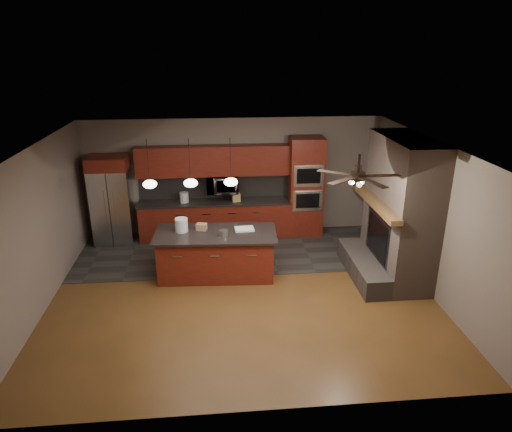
{
  "coord_description": "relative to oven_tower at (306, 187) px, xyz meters",
  "views": [
    {
      "loc": [
        -0.44,
        -7.55,
        4.43
      ],
      "look_at": [
        0.32,
        0.6,
        1.3
      ],
      "focal_mm": 32.0,
      "sensor_mm": 36.0,
      "label": 1
    }
  ],
  "objects": [
    {
      "name": "ceiling_fan",
      "position": [
        0.1,
        -3.49,
        1.27
      ],
      "size": [
        1.27,
        1.33,
        0.41
      ],
      "color": "black",
      "rests_on": "ceiling"
    },
    {
      "name": "white_bucket",
      "position": [
        -2.83,
        -1.82,
        -0.14
      ],
      "size": [
        0.27,
        0.27,
        0.27
      ],
      "primitive_type": "cylinder",
      "rotation": [
        0.0,
        0.0,
        0.07
      ],
      "color": "silver",
      "rests_on": "kitchen_island"
    },
    {
      "name": "counter_bucket",
      "position": [
        -2.88,
        0.01,
        -0.17
      ],
      "size": [
        0.27,
        0.27,
        0.24
      ],
      "primitive_type": "cylinder",
      "rotation": [
        0.0,
        0.0,
        -0.35
      ],
      "color": "silver",
      "rests_on": "back_cabinetry"
    },
    {
      "name": "pendant_left",
      "position": [
        -3.35,
        -1.99,
        0.77
      ],
      "size": [
        0.26,
        0.26,
        0.92
      ],
      "color": "black",
      "rests_on": "ceiling"
    },
    {
      "name": "microwave",
      "position": [
        -1.98,
        0.06,
        0.11
      ],
      "size": [
        0.73,
        0.41,
        0.5
      ],
      "primitive_type": "imported",
      "color": "silver",
      "rests_on": "back_cabinetry"
    },
    {
      "name": "slate_tile_patch",
      "position": [
        -1.7,
        -0.89,
        -1.19
      ],
      "size": [
        7.0,
        2.4,
        0.01
      ],
      "primitive_type": "cube",
      "color": "#2F2D2A",
      "rests_on": "ground"
    },
    {
      "name": "oven_tower",
      "position": [
        0.0,
        0.0,
        0.0
      ],
      "size": [
        0.8,
        0.63,
        2.38
      ],
      "color": "maroon",
      "rests_on": "ground"
    },
    {
      "name": "kitchen_island",
      "position": [
        -2.17,
        -1.97,
        -0.73
      ],
      "size": [
        2.44,
        1.21,
        0.92
      ],
      "rotation": [
        0.0,
        0.0,
        -0.06
      ],
      "color": "maroon",
      "rests_on": "ground"
    },
    {
      "name": "paint_can",
      "position": [
        -2.02,
        -2.12,
        -0.21
      ],
      "size": [
        0.21,
        0.21,
        0.11
      ],
      "primitive_type": "cylinder",
      "rotation": [
        0.0,
        0.0,
        0.32
      ],
      "color": "silver",
      "rests_on": "kitchen_island"
    },
    {
      "name": "ground",
      "position": [
        -1.7,
        -2.69,
        -1.19
      ],
      "size": [
        7.0,
        7.0,
        0.0
      ],
      "primitive_type": "plane",
      "color": "brown",
      "rests_on": "ground"
    },
    {
      "name": "cardboard_box",
      "position": [
        -2.44,
        -1.78,
        -0.21
      ],
      "size": [
        0.23,
        0.19,
        0.13
      ],
      "primitive_type": "cube",
      "rotation": [
        0.0,
        0.0,
        -0.25
      ],
      "color": "#A17353",
      "rests_on": "kitchen_island"
    },
    {
      "name": "pendant_right",
      "position": [
        -1.85,
        -1.99,
        0.77
      ],
      "size": [
        0.26,
        0.26,
        0.92
      ],
      "color": "black",
      "rests_on": "ceiling"
    },
    {
      "name": "paint_tray",
      "position": [
        -1.59,
        -1.86,
        -0.25
      ],
      "size": [
        0.39,
        0.29,
        0.04
      ],
      "primitive_type": "cube",
      "rotation": [
        0.0,
        0.0,
        0.06
      ],
      "color": "white",
      "rests_on": "kitchen_island"
    },
    {
      "name": "fireplace_column",
      "position": [
        1.34,
        -2.29,
        0.11
      ],
      "size": [
        1.3,
        2.1,
        2.8
      ],
      "color": "#6E5A4E",
      "rests_on": "ground"
    },
    {
      "name": "right_wall",
      "position": [
        1.8,
        -2.69,
        0.21
      ],
      "size": [
        0.02,
        6.0,
        2.8
      ],
      "primitive_type": "cube",
      "color": "#6C6057",
      "rests_on": "ground"
    },
    {
      "name": "ceiling",
      "position": [
        -1.7,
        -2.69,
        1.61
      ],
      "size": [
        7.0,
        6.0,
        0.02
      ],
      "primitive_type": "cube",
      "color": "white",
      "rests_on": "back_wall"
    },
    {
      "name": "refrigerator",
      "position": [
        -4.52,
        -0.07,
        -0.16
      ],
      "size": [
        0.88,
        0.75,
        2.06
      ],
      "color": "silver",
      "rests_on": "ground"
    },
    {
      "name": "pendant_center",
      "position": [
        -2.6,
        -1.99,
        0.77
      ],
      "size": [
        0.26,
        0.26,
        0.92
      ],
      "color": "black",
      "rests_on": "ceiling"
    },
    {
      "name": "back_cabinetry",
      "position": [
        -2.18,
        0.05,
        -0.3
      ],
      "size": [
        3.59,
        0.64,
        2.2
      ],
      "color": "maroon",
      "rests_on": "ground"
    },
    {
      "name": "left_wall",
      "position": [
        -5.2,
        -2.69,
        0.21
      ],
      "size": [
        0.02,
        6.0,
        2.8
      ],
      "primitive_type": "cube",
      "color": "#6C6057",
      "rests_on": "ground"
    },
    {
      "name": "counter_box",
      "position": [
        -1.66,
        -0.04,
        -0.19
      ],
      "size": [
        0.2,
        0.16,
        0.21
      ],
      "primitive_type": "cube",
      "rotation": [
        0.0,
        0.0,
        0.12
      ],
      "color": "tan",
      "rests_on": "back_cabinetry"
    },
    {
      "name": "back_wall",
      "position": [
        -1.7,
        0.31,
        0.21
      ],
      "size": [
        7.0,
        0.02,
        2.8
      ],
      "primitive_type": "cube",
      "color": "#6C6057",
      "rests_on": "ground"
    }
  ]
}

